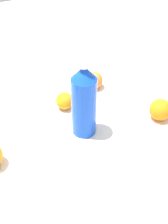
% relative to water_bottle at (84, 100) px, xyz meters
% --- Properties ---
extents(ground_plane, '(2.40, 2.40, 0.00)m').
position_rel_water_bottle_xyz_m(ground_plane, '(-0.02, -0.02, -0.13)').
color(ground_plane, silver).
extents(water_bottle, '(0.08, 0.08, 0.27)m').
position_rel_water_bottle_xyz_m(water_bottle, '(0.00, 0.00, 0.00)').
color(water_bottle, blue).
rests_on(water_bottle, ground_plane).
extents(orange_0, '(0.06, 0.06, 0.06)m').
position_rel_water_bottle_xyz_m(orange_0, '(-0.02, 0.13, -0.10)').
color(orange_0, orange).
rests_on(orange_0, ground_plane).
extents(orange_1, '(0.07, 0.07, 0.07)m').
position_rel_water_bottle_xyz_m(orange_1, '(0.12, 0.21, -0.09)').
color(orange_1, orange).
rests_on(orange_1, ground_plane).
extents(orange_2, '(0.07, 0.07, 0.07)m').
position_rel_water_bottle_xyz_m(orange_2, '(0.26, -0.03, -0.09)').
color(orange_2, orange).
rests_on(orange_2, ground_plane).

